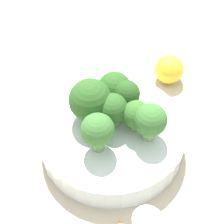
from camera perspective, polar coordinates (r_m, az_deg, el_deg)
The scene contains 12 objects.
ground_plane at distance 0.52m, azimuth 0.00°, elevation -4.99°, with size 3.00×3.00×0.00m, color beige.
bowl at distance 0.51m, azimuth 0.00°, elevation -3.71°, with size 0.19×0.19×0.04m, color silver.
broccoli_floret_0 at distance 0.47m, azimuth 3.74°, elevation -0.03°, with size 0.04×0.04×0.05m.
broccoli_floret_1 at distance 0.47m, azimuth 0.56°, elevation 0.31°, with size 0.04×0.04×0.05m.
broccoli_floret_2 at distance 0.49m, azimuth 2.23°, elevation 2.67°, with size 0.04×0.04×0.05m.
broccoli_floret_3 at distance 0.45m, azimuth -2.20°, elevation -2.90°, with size 0.04×0.04×0.06m.
broccoli_floret_4 at distance 0.48m, azimuth -3.31°, elevation 1.77°, with size 0.06×0.06×0.06m.
broccoli_floret_5 at distance 0.50m, azimuth -0.09°, elevation 3.59°, with size 0.05×0.05×0.05m.
broccoli_floret_6 at distance 0.46m, azimuth 5.83°, elevation -1.38°, with size 0.04×0.04×0.06m.
lemon_wedge at distance 0.60m, azimuth 8.71°, elevation 6.44°, with size 0.05×0.05×0.05m, color yellow.
almond_crumb_1 at distance 0.46m, azimuth 1.23°, elevation -16.71°, with size 0.01×0.01×0.01m, color #AD7F4C.
almond_crumb_2 at distance 0.58m, azimuth 6.48°, elevation 2.32°, with size 0.01×0.01×0.01m, color tan.
Camera 1 is at (0.30, 0.02, 0.43)m, focal length 60.00 mm.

